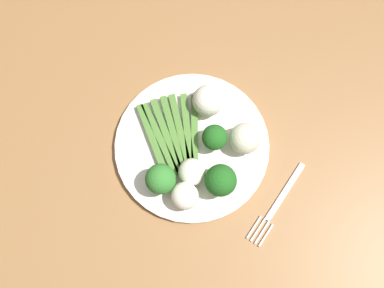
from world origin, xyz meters
name	(u,v)px	position (x,y,z in m)	size (l,w,h in m)	color
ground_plane	(202,197)	(0.00, 0.00, -0.01)	(6.00, 6.00, 0.02)	tan
dining_table	(210,149)	(0.00, 0.00, 0.62)	(1.10, 0.89, 0.73)	olive
plate	(192,146)	(0.01, 0.04, 0.74)	(0.27, 0.27, 0.01)	silver
asparagus_bundle	(174,135)	(0.04, 0.06, 0.75)	(0.16, 0.15, 0.01)	#47752D
broccoli_front	(161,179)	(-0.01, 0.13, 0.78)	(0.05, 0.05, 0.06)	#609E3D
broccoli_right	(215,137)	(-0.02, 0.01, 0.78)	(0.04, 0.04, 0.05)	#4C7F2B
broccoli_back	(221,180)	(-0.08, 0.06, 0.78)	(0.05, 0.05, 0.07)	#4C7F2B
cauliflower_back_right	(208,101)	(0.04, -0.03, 0.77)	(0.06, 0.06, 0.06)	white
cauliflower_near_center	(192,172)	(-0.03, 0.08, 0.77)	(0.05, 0.05, 0.05)	white
cauliflower_left	(245,138)	(-0.05, -0.02, 0.77)	(0.05, 0.05, 0.05)	beige
cauliflower_near_fork	(185,196)	(-0.05, 0.12, 0.77)	(0.05, 0.05, 0.05)	white
fork	(277,204)	(-0.17, 0.01, 0.73)	(0.05, 0.17, 0.00)	silver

